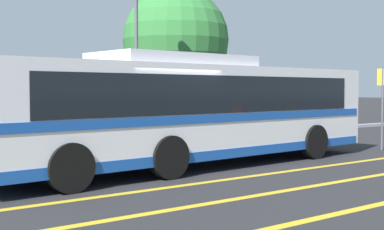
{
  "coord_description": "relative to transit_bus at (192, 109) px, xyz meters",
  "views": [
    {
      "loc": [
        -7.2,
        -10.94,
        2.04
      ],
      "look_at": [
        1.38,
        0.29,
        1.36
      ],
      "focal_mm": 50.0,
      "sensor_mm": 36.0,
      "label": 1
    }
  ],
  "objects": [
    {
      "name": "parked_car_3",
      "position": [
        7.91,
        4.18,
        -0.79
      ],
      "size": [
        4.7,
        2.18,
        1.44
      ],
      "rotation": [
        0.0,
        0.0,
        -1.62
      ],
      "color": "maroon",
      "rests_on": "ground_plane"
    },
    {
      "name": "ground_plane",
      "position": [
        -1.37,
        -0.29,
        -1.51
      ],
      "size": [
        220.0,
        220.0,
        0.0
      ],
      "primitive_type": "plane",
      "color": "#262628"
    },
    {
      "name": "transit_bus",
      "position": [
        0.0,
        0.0,
        0.0
      ],
      "size": [
        12.28,
        3.37,
        2.92
      ],
      "rotation": [
        0.0,
        0.0,
        -1.51
      ],
      "color": "white",
      "rests_on": "ground_plane"
    },
    {
      "name": "lane_strip_1",
      "position": [
        0.02,
        -3.92,
        -1.51
      ],
      "size": [
        31.84,
        0.2,
        0.01
      ],
      "primitive_type": "cube",
      "rotation": [
        0.0,
        0.0,
        1.57
      ],
      "color": "gold",
      "rests_on": "ground_plane"
    },
    {
      "name": "curb_strip",
      "position": [
        0.02,
        6.06,
        -1.44
      ],
      "size": [
        39.84,
        0.36,
        0.15
      ],
      "primitive_type": "cube",
      "color": "#99999E",
      "rests_on": "ground_plane"
    },
    {
      "name": "bus_stop_sign",
      "position": [
        7.36,
        -0.9,
        0.23
      ],
      "size": [
        0.07,
        0.4,
        2.78
      ],
      "rotation": [
        0.0,
        0.0,
        -1.51
      ],
      "color": "#59595E",
      "rests_on": "ground_plane"
    },
    {
      "name": "lane_strip_0",
      "position": [
        0.02,
        -2.2,
        -1.51
      ],
      "size": [
        31.84,
        0.2,
        0.01
      ],
      "primitive_type": "cube",
      "rotation": [
        0.0,
        0.0,
        1.57
      ],
      "color": "gold",
      "rests_on": "ground_plane"
    },
    {
      "name": "tree_1",
      "position": [
        6.8,
        10.19,
        2.93
      ],
      "size": [
        5.2,
        5.2,
        7.05
      ],
      "color": "#513823",
      "rests_on": "ground_plane"
    },
    {
      "name": "street_lamp",
      "position": [
        2.4,
        6.69,
        3.72
      ],
      "size": [
        0.52,
        0.52,
        7.26
      ],
      "color": "#59595E",
      "rests_on": "ground_plane"
    },
    {
      "name": "parked_car_2",
      "position": [
        1.47,
        4.25,
        -0.81
      ],
      "size": [
        4.48,
        2.15,
        1.37
      ],
      "rotation": [
        0.0,
        0.0,
        1.51
      ],
      "color": "#9E9EA3",
      "rests_on": "ground_plane"
    }
  ]
}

